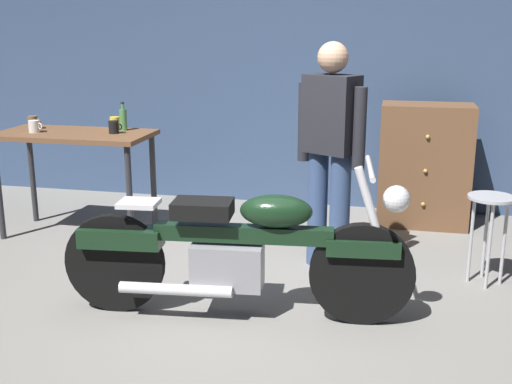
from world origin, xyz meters
The scene contains 12 objects.
ground_plane centered at (0.00, 0.00, 0.00)m, with size 12.00×12.00×0.00m, color gray.
back_wall centered at (0.00, 2.80, 1.55)m, with size 8.00×0.12×3.10m, color #384C70.
workbench centered at (-1.72, 1.36, 0.79)m, with size 1.30×0.64×0.90m.
motorcycle centered at (0.03, 0.08, 0.45)m, with size 2.19×0.62×1.00m.
person_standing centered at (0.48, 1.06, 0.93)m, with size 0.51×0.37×1.67m.
shop_stool centered at (1.60, 0.98, 0.50)m, with size 0.32×0.32×0.64m.
wooden_dresser centered at (1.20, 2.30, 0.55)m, with size 0.80×0.47×1.10m.
mug_black_matte centered at (-1.36, 1.38, 0.95)m, with size 0.12×0.08×0.11m.
mug_brown_stoneware centered at (-2.14, 1.45, 0.96)m, with size 0.12×0.08×0.11m.
mug_white_ceramic centered at (-2.03, 1.29, 0.95)m, with size 0.12×0.09×0.10m.
mug_yellow_tall centered at (-1.45, 1.60, 0.95)m, with size 0.12×0.08×0.10m.
bottle centered at (-1.34, 1.54, 1.00)m, with size 0.06×0.06×0.24m.
Camera 1 is at (0.93, -3.52, 1.80)m, focal length 44.97 mm.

